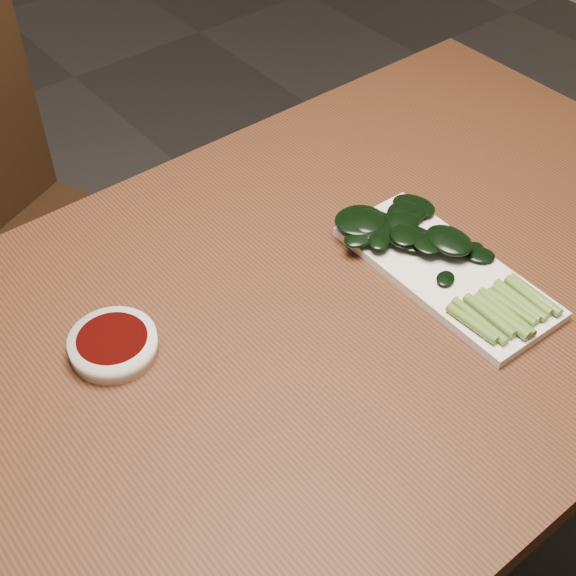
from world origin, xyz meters
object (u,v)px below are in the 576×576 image
at_px(table, 310,344).
at_px(chair_far, 27,234).
at_px(serving_plate, 446,272).
at_px(gai_lan, 420,245).
at_px(sauce_bowl, 113,345).

bearing_deg(table, chair_far, 101.29).
distance_m(table, serving_plate, 0.21).
relative_size(table, gai_lan, 4.14).
bearing_deg(serving_plate, chair_far, 113.04).
height_order(table, sauce_bowl, sauce_bowl).
bearing_deg(serving_plate, sauce_bowl, 159.02).
xyz_separation_m(chair_far, sauce_bowl, (-0.10, -0.60, 0.28)).
bearing_deg(table, gai_lan, -6.46).
distance_m(table, gai_lan, 0.21).
distance_m(chair_far, serving_plate, 0.87).
bearing_deg(sauce_bowl, chair_far, 80.18).
relative_size(sauce_bowl, serving_plate, 0.34).
bearing_deg(serving_plate, table, 159.87).
xyz_separation_m(chair_far, gai_lan, (0.32, -0.72, 0.29)).
bearing_deg(serving_plate, gai_lan, 95.19).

